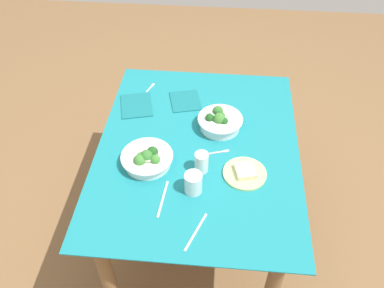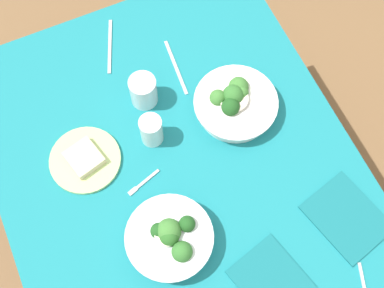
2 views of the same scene
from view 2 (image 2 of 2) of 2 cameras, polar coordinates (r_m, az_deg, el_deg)
ground_plane at (r=2.17m, az=-0.79°, el=-9.88°), size 6.00×6.00×0.00m
dining_table at (r=1.59m, az=-1.06°, el=-4.98°), size 1.28×1.00×0.71m
broccoli_bowl_far at (r=1.40m, az=-2.38°, el=-10.23°), size 0.23×0.23×0.10m
broccoli_bowl_near at (r=1.54m, az=4.67°, el=4.46°), size 0.25×0.25×0.10m
bread_side_plate at (r=1.52m, az=-11.57°, el=-1.65°), size 0.20×0.20×0.04m
water_glass_center at (r=1.55m, az=-5.29°, el=5.78°), size 0.08×0.08×0.10m
water_glass_side at (r=1.49m, az=-4.45°, el=1.51°), size 0.07×0.07×0.10m
fork_by_far_bowl at (r=1.48m, az=-5.41°, el=-4.28°), size 0.04×0.11×0.00m
fork_by_near_bowl at (r=1.48m, az=18.12°, el=-14.16°), size 0.09×0.04×0.00m
table_knife_left at (r=1.64m, az=-1.77°, el=8.34°), size 0.20×0.03×0.00m
table_knife_right at (r=1.70m, az=-8.93°, el=10.46°), size 0.19×0.08×0.00m
napkin_folded_upper at (r=1.43m, az=8.56°, el=-14.37°), size 0.22×0.20×0.01m
napkin_folded_lower at (r=1.51m, az=16.49°, el=-7.64°), size 0.25×0.22×0.01m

